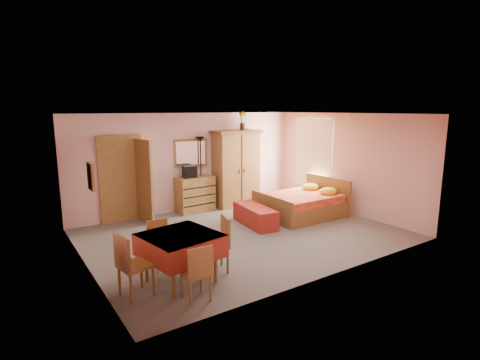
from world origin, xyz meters
TOP-DOWN VIEW (x-y plane):
  - floor at (0.00, 0.00)m, footprint 6.50×6.50m
  - ceiling at (0.00, 0.00)m, footprint 6.50×6.50m
  - wall_back at (0.00, 2.50)m, footprint 6.50×0.10m
  - wall_front at (0.00, -2.50)m, footprint 6.50×0.10m
  - wall_left at (-3.25, 0.00)m, footprint 0.10×5.00m
  - wall_right at (3.25, 0.00)m, footprint 0.10×5.00m
  - doorway at (-1.90, 2.47)m, footprint 1.06×0.12m
  - window at (3.21, 1.20)m, footprint 0.08×1.40m
  - picture_left at (-3.22, -0.60)m, footprint 0.04×0.32m
  - picture_back at (2.35, 2.47)m, footprint 0.30×0.04m
  - chest_of_drawers at (-0.03, 2.26)m, footprint 1.02×0.55m
  - wall_mirror at (-0.03, 2.47)m, footprint 0.95×0.12m
  - stereo at (-0.18, 2.24)m, footprint 0.35×0.26m
  - floor_lamp at (0.20, 2.35)m, footprint 0.33×0.33m
  - wardrobe at (1.22, 2.18)m, footprint 1.36×0.71m
  - sunflower_vase at (1.47, 2.23)m, footprint 0.21×0.21m
  - bed at (2.01, 0.38)m, footprint 2.01×1.58m
  - bench at (0.59, 0.39)m, footprint 0.67×1.41m
  - dining_table at (-2.13, -1.35)m, footprint 1.24×1.24m
  - chair_south at (-2.19, -1.98)m, footprint 0.40×0.40m
  - chair_north at (-2.17, -0.69)m, footprint 0.38×0.38m
  - chair_west at (-2.86, -1.39)m, footprint 0.51×0.51m
  - chair_east at (-1.48, -1.29)m, footprint 0.51×0.51m

SIDE VIEW (x-z plane):
  - floor at x=0.00m, z-range 0.00..0.00m
  - bench at x=0.59m, z-range 0.00..0.45m
  - dining_table at x=-2.13m, z-range 0.00..0.79m
  - chair_north at x=-2.17m, z-range 0.00..0.83m
  - chair_south at x=-2.19m, z-range 0.00..0.85m
  - bed at x=2.01m, z-range 0.00..0.92m
  - chair_east at x=-1.48m, z-range 0.00..0.94m
  - chest_of_drawers at x=-0.03m, z-range 0.00..0.94m
  - chair_west at x=-2.86m, z-range 0.00..0.96m
  - floor_lamp at x=0.20m, z-range 0.00..1.98m
  - doorway at x=-1.90m, z-range -0.05..2.10m
  - wardrobe at x=1.22m, z-range 0.00..2.12m
  - stereo at x=-0.18m, z-range 0.94..1.25m
  - wall_back at x=0.00m, z-range 0.00..2.60m
  - wall_front at x=0.00m, z-range 0.00..2.60m
  - wall_left at x=-3.25m, z-range 0.00..2.60m
  - wall_right at x=3.25m, z-range 0.00..2.60m
  - window at x=3.21m, z-range 0.48..2.42m
  - picture_back at x=2.35m, z-range 1.35..1.75m
  - wall_mirror at x=-0.03m, z-range 1.18..1.92m
  - picture_left at x=-3.22m, z-range 1.49..1.91m
  - sunflower_vase at x=1.47m, z-range 2.12..2.64m
  - ceiling at x=0.00m, z-range 2.60..2.60m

